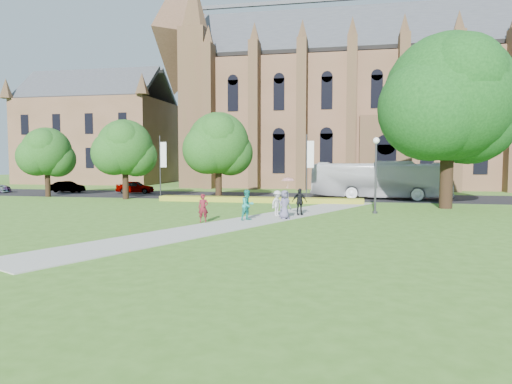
% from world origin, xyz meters
% --- Properties ---
extents(ground, '(160.00, 160.00, 0.00)m').
position_xyz_m(ground, '(0.00, 0.00, 0.00)').
color(ground, '#3F6D20').
rests_on(ground, ground).
extents(road, '(160.00, 10.00, 0.02)m').
position_xyz_m(road, '(0.00, 20.00, 0.01)').
color(road, black).
rests_on(road, ground).
extents(footpath, '(15.58, 28.54, 0.04)m').
position_xyz_m(footpath, '(0.00, 1.00, 0.02)').
color(footpath, '#B2B2A8').
rests_on(footpath, ground).
extents(flower_hedge, '(18.00, 1.40, 0.45)m').
position_xyz_m(flower_hedge, '(-2.00, 13.20, 0.23)').
color(flower_hedge, gold).
rests_on(flower_hedge, ground).
extents(cathedral, '(52.60, 18.25, 28.00)m').
position_xyz_m(cathedral, '(10.00, 39.73, 12.98)').
color(cathedral, brown).
rests_on(cathedral, ground).
extents(building_west, '(22.00, 14.00, 18.30)m').
position_xyz_m(building_west, '(-34.00, 42.00, 9.21)').
color(building_west, brown).
rests_on(building_west, ground).
extents(streetlamp, '(0.44, 0.44, 5.24)m').
position_xyz_m(streetlamp, '(7.50, 6.50, 3.30)').
color(streetlamp, '#38383D').
rests_on(streetlamp, ground).
extents(large_tree, '(9.60, 9.60, 13.20)m').
position_xyz_m(large_tree, '(13.00, 11.00, 8.37)').
color(large_tree, '#332114').
rests_on(large_tree, ground).
extents(street_tree_0, '(5.20, 5.20, 7.50)m').
position_xyz_m(street_tree_0, '(-15.00, 14.00, 4.87)').
color(street_tree_0, '#332114').
rests_on(street_tree_0, ground).
extents(street_tree_1, '(5.60, 5.60, 8.05)m').
position_xyz_m(street_tree_1, '(-6.00, 14.50, 5.22)').
color(street_tree_1, '#332114').
rests_on(street_tree_1, ground).
extents(street_tree_2, '(4.80, 4.80, 6.95)m').
position_xyz_m(street_tree_2, '(-24.00, 15.00, 4.53)').
color(street_tree_2, '#332114').
rests_on(street_tree_2, ground).
extents(banner_pole_0, '(0.70, 0.10, 6.00)m').
position_xyz_m(banner_pole_0, '(2.11, 15.20, 3.39)').
color(banner_pole_0, '#38383D').
rests_on(banner_pole_0, ground).
extents(banner_pole_1, '(0.70, 0.10, 6.00)m').
position_xyz_m(banner_pole_1, '(-11.89, 15.20, 3.39)').
color(banner_pole_1, '#38383D').
rests_on(banner_pole_1, ground).
extents(tour_coach, '(13.08, 4.33, 3.58)m').
position_xyz_m(tour_coach, '(8.63, 18.89, 1.81)').
color(tour_coach, white).
rests_on(tour_coach, road).
extents(car_0, '(4.24, 2.12, 1.39)m').
position_xyz_m(car_0, '(-17.44, 20.97, 0.71)').
color(car_0, gray).
rests_on(car_0, road).
extents(car_1, '(3.90, 1.58, 1.26)m').
position_xyz_m(car_1, '(-25.61, 20.74, 0.65)').
color(car_1, gray).
rests_on(car_1, road).
extents(pedestrian_0, '(0.71, 0.60, 1.65)m').
position_xyz_m(pedestrian_0, '(-2.74, -0.23, 0.87)').
color(pedestrian_0, maroon).
rests_on(pedestrian_0, footpath).
extents(pedestrian_1, '(1.11, 1.15, 1.86)m').
position_xyz_m(pedestrian_1, '(-0.32, 0.99, 0.97)').
color(pedestrian_1, teal).
rests_on(pedestrian_1, footpath).
extents(pedestrian_2, '(1.08, 1.24, 1.66)m').
position_xyz_m(pedestrian_2, '(1.12, 3.49, 0.87)').
color(pedestrian_2, '#BABABA').
rests_on(pedestrian_2, footpath).
extents(pedestrian_3, '(1.12, 0.87, 1.78)m').
position_xyz_m(pedestrian_3, '(2.49, 4.22, 0.93)').
color(pedestrian_3, black).
rests_on(pedestrian_3, footpath).
extents(pedestrian_4, '(1.01, 1.02, 1.78)m').
position_xyz_m(pedestrian_4, '(1.80, 2.07, 0.93)').
color(pedestrian_4, slate).
rests_on(pedestrian_4, footpath).
extents(parasol, '(0.81, 0.81, 0.70)m').
position_xyz_m(parasol, '(1.98, 2.17, 2.17)').
color(parasol, '#F0A9A9').
rests_on(parasol, pedestrian_4).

